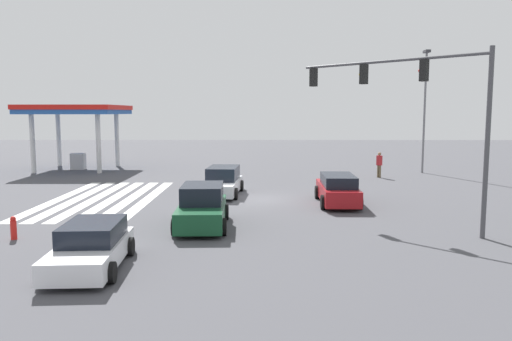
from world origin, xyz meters
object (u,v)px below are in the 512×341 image
at_px(car_3, 338,190).
at_px(fire_hydrant, 14,228).
at_px(street_light_pole_b, 425,101).
at_px(traffic_signal_mast, 414,97).
at_px(car_1, 223,182).
at_px(pedestrian, 379,163).
at_px(car_0, 91,247).
at_px(car_2, 202,207).

relative_size(car_3, fire_hydrant, 5.68).
bearing_deg(car_3, street_light_pole_b, -31.87).
relative_size(traffic_signal_mast, car_1, 1.42).
bearing_deg(traffic_signal_mast, car_1, 1.64).
distance_m(pedestrian, street_light_pole_b, 6.58).
distance_m(pedestrian, fire_hydrant, 24.74).
relative_size(car_1, pedestrian, 2.71).
height_order(car_3, fire_hydrant, car_3).
bearing_deg(car_3, fire_hydrant, 120.00).
relative_size(car_0, car_2, 0.96).
height_order(car_3, street_light_pole_b, street_light_pole_b).
distance_m(car_2, fire_hydrant, 6.99).
distance_m(car_1, street_light_pole_b, 18.43).
xyz_separation_m(car_0, fire_hydrant, (-3.33, -3.95, -0.21)).
relative_size(traffic_signal_mast, car_3, 1.43).
xyz_separation_m(car_2, fire_hydrant, (2.06, -6.67, -0.36)).
relative_size(pedestrian, fire_hydrant, 2.10).
distance_m(traffic_signal_mast, car_1, 12.16).
relative_size(car_0, pedestrian, 2.41).
bearing_deg(car_2, car_0, -28.47).
relative_size(car_1, fire_hydrant, 5.71).
relative_size(traffic_signal_mast, fire_hydrant, 8.10).
xyz_separation_m(car_0, car_3, (-10.41, 9.01, 0.11)).
height_order(car_2, car_3, car_2).
xyz_separation_m(car_2, pedestrian, (-15.35, 10.90, 0.23)).
height_order(car_2, fire_hydrant, car_2).
height_order(traffic_signal_mast, car_0, traffic_signal_mast).
height_order(traffic_signal_mast, fire_hydrant, traffic_signal_mast).
distance_m(street_light_pole_b, fire_hydrant, 29.98).
bearing_deg(fire_hydrant, car_2, 107.20).
bearing_deg(street_light_pole_b, car_2, -39.37).
height_order(car_0, street_light_pole_b, street_light_pole_b).
distance_m(traffic_signal_mast, street_light_pole_b, 19.05).
xyz_separation_m(traffic_signal_mast, car_1, (-7.75, -8.21, -4.50)).
height_order(pedestrian, fire_hydrant, pedestrian).
bearing_deg(fire_hydrant, traffic_signal_mast, 98.55).
bearing_deg(car_1, car_3, 68.08).
distance_m(car_2, car_3, 8.04).
bearing_deg(pedestrian, fire_hydrant, -0.52).
bearing_deg(street_light_pole_b, car_3, -33.23).
relative_size(car_2, pedestrian, 2.51).
bearing_deg(traffic_signal_mast, fire_hydrant, 53.55).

